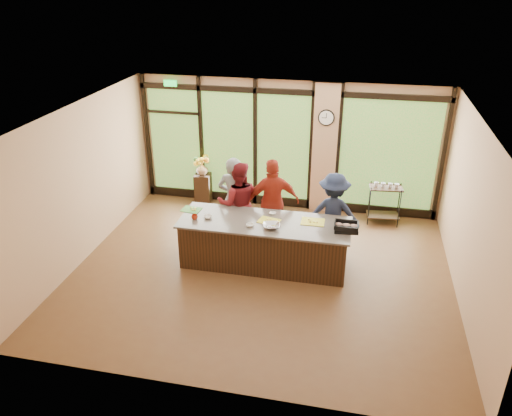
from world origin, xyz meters
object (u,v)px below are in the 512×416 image
at_px(cook_left, 234,200).
at_px(bar_cart, 385,199).
at_px(island_base, 265,244).
at_px(flower_stand, 203,189).
at_px(roasting_pan, 346,229).
at_px(cook_right, 333,213).

height_order(cook_left, bar_cart, cook_left).
xyz_separation_m(island_base, flower_stand, (-1.99, 2.43, -0.07)).
xyz_separation_m(cook_left, flower_stand, (-1.19, 1.61, -0.55)).
relative_size(roasting_pan, flower_stand, 0.57).
xyz_separation_m(cook_right, roasting_pan, (0.28, -0.84, 0.13)).
relative_size(cook_left, bar_cart, 1.90).
xyz_separation_m(island_base, roasting_pan, (1.50, -0.03, 0.52)).
xyz_separation_m(island_base, cook_left, (-0.80, 0.82, 0.48)).
distance_m(island_base, bar_cart, 3.20).
xyz_separation_m(flower_stand, bar_cart, (4.25, -0.17, 0.21)).
distance_m(cook_right, flower_stand, 3.62).
xyz_separation_m(cook_left, cook_right, (2.02, -0.02, -0.09)).
bearing_deg(flower_stand, island_base, -55.29).
xyz_separation_m(cook_right, flower_stand, (-3.20, 1.63, -0.46)).
bearing_deg(roasting_pan, bar_cart, 66.67).
height_order(island_base, roasting_pan, roasting_pan).
relative_size(island_base, roasting_pan, 7.33).
xyz_separation_m(roasting_pan, flower_stand, (-3.49, 2.46, -0.59)).
bearing_deg(flower_stand, cook_right, -31.49).
height_order(cook_right, flower_stand, cook_right).
bearing_deg(flower_stand, cook_left, -58.15).
height_order(island_base, cook_left, cook_left).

